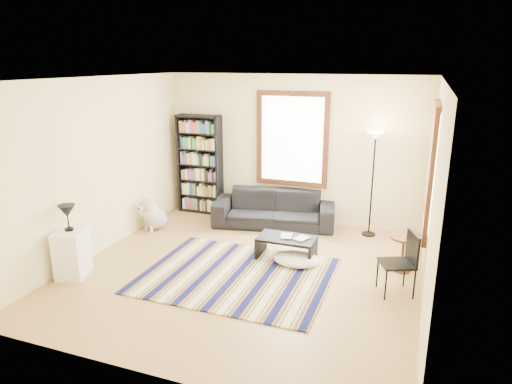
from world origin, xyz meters
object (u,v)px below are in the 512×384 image
(sofa, at_px, (274,209))
(bookshelf, at_px, (200,164))
(white_cabinet, at_px, (72,253))
(floor_lamp, at_px, (372,185))
(coffee_table, at_px, (286,248))
(floor_cushion, at_px, (296,259))
(side_table, at_px, (403,254))
(dog, at_px, (156,213))
(folding_chair, at_px, (397,264))

(sofa, distance_m, bookshelf, 1.83)
(sofa, bearing_deg, white_cabinet, -136.00)
(sofa, height_order, floor_lamp, floor_lamp)
(sofa, bearing_deg, coffee_table, -75.87)
(floor_cushion, relative_size, side_table, 1.35)
(floor_cushion, height_order, side_table, side_table)
(floor_lamp, distance_m, white_cabinet, 5.00)
(dog, bearing_deg, sofa, 42.91)
(dog, bearing_deg, side_table, 14.50)
(bookshelf, distance_m, side_table, 4.40)
(bookshelf, bearing_deg, floor_cushion, -35.55)
(floor_cushion, relative_size, floor_lamp, 0.39)
(folding_chair, xyz_separation_m, dog, (-4.37, 1.02, -0.12))
(sofa, bearing_deg, bookshelf, 159.51)
(white_cabinet, bearing_deg, floor_cushion, 7.93)
(bookshelf, xyz_separation_m, coffee_table, (2.34, -1.66, -0.82))
(coffee_table, distance_m, folding_chair, 1.80)
(folding_chair, bearing_deg, side_table, 63.29)
(bookshelf, relative_size, dog, 3.27)
(white_cabinet, distance_m, dog, 2.10)
(bookshelf, bearing_deg, folding_chair, -28.89)
(sofa, height_order, white_cabinet, white_cabinet)
(bookshelf, bearing_deg, side_table, -19.78)
(side_table, bearing_deg, bookshelf, 160.22)
(folding_chair, bearing_deg, dog, 143.89)
(folding_chair, distance_m, white_cabinet, 4.58)
(coffee_table, bearing_deg, sofa, 115.48)
(side_table, height_order, white_cabinet, white_cabinet)
(floor_lamp, distance_m, dog, 3.97)
(bookshelf, xyz_separation_m, floor_lamp, (3.45, -0.17, -0.07))
(side_table, distance_m, white_cabinet, 4.86)
(floor_cushion, bearing_deg, coffee_table, 142.22)
(floor_cushion, height_order, white_cabinet, white_cabinet)
(coffee_table, xyz_separation_m, side_table, (1.74, 0.19, 0.09))
(floor_lamp, relative_size, side_table, 3.44)
(floor_lamp, height_order, side_table, floor_lamp)
(coffee_table, xyz_separation_m, floor_cushion, (0.21, -0.16, -0.09))
(sofa, relative_size, floor_lamp, 1.22)
(floor_lamp, xyz_separation_m, folding_chair, (0.59, -2.06, -0.50))
(bookshelf, bearing_deg, coffee_table, -35.35)
(coffee_table, relative_size, floor_cushion, 1.23)
(floor_cushion, xyz_separation_m, floor_lamp, (0.89, 1.66, 0.84))
(side_table, height_order, dog, dog)
(sofa, bearing_deg, side_table, -37.85)
(floor_cushion, distance_m, white_cabinet, 3.32)
(sofa, bearing_deg, floor_lamp, -8.12)
(side_table, relative_size, folding_chair, 0.63)
(sofa, height_order, bookshelf, bookshelf)
(floor_lamp, xyz_separation_m, side_table, (0.64, -1.30, -0.66))
(side_table, xyz_separation_m, white_cabinet, (-4.50, -1.83, 0.08))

